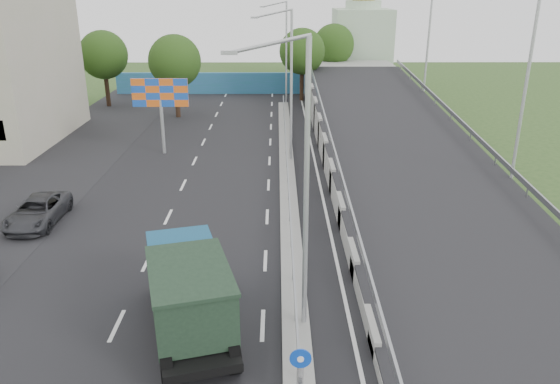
{
  "coord_description": "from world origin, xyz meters",
  "views": [
    {
      "loc": [
        -0.66,
        -10.84,
        11.56
      ],
      "look_at": [
        -0.52,
        13.98,
        2.2
      ],
      "focal_mm": 35.0,
      "sensor_mm": 36.0,
      "label": 1
    }
  ],
  "objects_px": {
    "sign_bollard": "(300,372)",
    "dump_truck": "(188,291)",
    "lamp_post_mid": "(288,78)",
    "billboard": "(160,97)",
    "lamp_post_near": "(301,175)",
    "lamp_post_far": "(284,47)",
    "church": "(362,40)",
    "parked_car_c": "(38,211)"
  },
  "relations": [
    {
      "from": "lamp_post_near",
      "to": "church",
      "type": "bearing_deg",
      "value": 79.62
    },
    {
      "from": "sign_bollard",
      "to": "lamp_post_mid",
      "type": "bearing_deg",
      "value": 89.74
    },
    {
      "from": "dump_truck",
      "to": "parked_car_c",
      "type": "distance_m",
      "value": 13.36
    },
    {
      "from": "lamp_post_mid",
      "to": "lamp_post_near",
      "type": "bearing_deg",
      "value": -90.0
    },
    {
      "from": "sign_bollard",
      "to": "church",
      "type": "xyz_separation_m",
      "value": [
        10.0,
        57.83,
        4.28
      ]
    },
    {
      "from": "billboard",
      "to": "church",
      "type": "bearing_deg",
      "value": 59.3
    },
    {
      "from": "sign_bollard",
      "to": "parked_car_c",
      "type": "relative_size",
      "value": 0.35
    },
    {
      "from": "lamp_post_mid",
      "to": "billboard",
      "type": "distance_m",
      "value": 9.47
    },
    {
      "from": "lamp_post_near",
      "to": "dump_truck",
      "type": "height_order",
      "value": "lamp_post_near"
    },
    {
      "from": "lamp_post_far",
      "to": "church",
      "type": "distance_m",
      "value": 17.15
    },
    {
      "from": "lamp_post_near",
      "to": "lamp_post_far",
      "type": "relative_size",
      "value": 1.0
    },
    {
      "from": "sign_bollard",
      "to": "lamp_post_near",
      "type": "height_order",
      "value": "lamp_post_near"
    },
    {
      "from": "dump_truck",
      "to": "billboard",
      "type": "bearing_deg",
      "value": 87.63
    },
    {
      "from": "lamp_post_far",
      "to": "dump_truck",
      "type": "xyz_separation_m",
      "value": [
        -3.89,
        -40.25,
        -4.18
      ]
    },
    {
      "from": "lamp_post_far",
      "to": "parked_car_c",
      "type": "relative_size",
      "value": 2.1
    },
    {
      "from": "lamp_post_near",
      "to": "sign_bollard",
      "type": "bearing_deg",
      "value": -91.64
    },
    {
      "from": "lamp_post_mid",
      "to": "parked_car_c",
      "type": "height_order",
      "value": "lamp_post_mid"
    },
    {
      "from": "billboard",
      "to": "dump_truck",
      "type": "distance_m",
      "value": 23.0
    },
    {
      "from": "parked_car_c",
      "to": "lamp_post_mid",
      "type": "bearing_deg",
      "value": 38.9
    },
    {
      "from": "billboard",
      "to": "dump_truck",
      "type": "relative_size",
      "value": 0.78
    },
    {
      "from": "church",
      "to": "dump_truck",
      "type": "xyz_separation_m",
      "value": [
        -13.78,
        -54.25,
        -3.68
      ]
    },
    {
      "from": "lamp_post_near",
      "to": "lamp_post_mid",
      "type": "height_order",
      "value": "same"
    },
    {
      "from": "sign_bollard",
      "to": "lamp_post_mid",
      "type": "distance_m",
      "value": 24.3
    },
    {
      "from": "lamp_post_mid",
      "to": "dump_truck",
      "type": "bearing_deg",
      "value": -100.86
    },
    {
      "from": "lamp_post_near",
      "to": "parked_car_c",
      "type": "relative_size",
      "value": 2.1
    },
    {
      "from": "lamp_post_far",
      "to": "billboard",
      "type": "xyz_separation_m",
      "value": [
        -9.11,
        -18.0,
        -1.62
      ]
    },
    {
      "from": "lamp_post_near",
      "to": "billboard",
      "type": "bearing_deg",
      "value": 112.49
    },
    {
      "from": "church",
      "to": "parked_car_c",
      "type": "xyz_separation_m",
      "value": [
        -23.08,
        -44.7,
        -4.64
      ]
    },
    {
      "from": "sign_bollard",
      "to": "lamp_post_far",
      "type": "bearing_deg",
      "value": 89.86
    },
    {
      "from": "billboard",
      "to": "parked_car_c",
      "type": "height_order",
      "value": "billboard"
    },
    {
      "from": "sign_bollard",
      "to": "dump_truck",
      "type": "xyz_separation_m",
      "value": [
        -3.78,
        3.57,
        0.6
      ]
    },
    {
      "from": "billboard",
      "to": "parked_car_c",
      "type": "xyz_separation_m",
      "value": [
        -4.08,
        -12.7,
        -3.52
      ]
    },
    {
      "from": "sign_bollard",
      "to": "church",
      "type": "distance_m",
      "value": 58.84
    },
    {
      "from": "lamp_post_mid",
      "to": "church",
      "type": "height_order",
      "value": "church"
    },
    {
      "from": "lamp_post_near",
      "to": "lamp_post_mid",
      "type": "xyz_separation_m",
      "value": [
        0.0,
        20.0,
        0.0
      ]
    },
    {
      "from": "dump_truck",
      "to": "sign_bollard",
      "type": "bearing_deg",
      "value": -59.0
    },
    {
      "from": "lamp_post_near",
      "to": "billboard",
      "type": "xyz_separation_m",
      "value": [
        -9.11,
        22.0,
        -1.62
      ]
    },
    {
      "from": "sign_bollard",
      "to": "lamp_post_near",
      "type": "bearing_deg",
      "value": 88.36
    },
    {
      "from": "dump_truck",
      "to": "lamp_post_far",
      "type": "bearing_deg",
      "value": 68.9
    },
    {
      "from": "lamp_post_near",
      "to": "lamp_post_far",
      "type": "bearing_deg",
      "value": 90.0
    },
    {
      "from": "church",
      "to": "billboard",
      "type": "xyz_separation_m",
      "value": [
        -19.0,
        -32.0,
        -1.12
      ]
    },
    {
      "from": "lamp_post_near",
      "to": "lamp_post_far",
      "type": "xyz_separation_m",
      "value": [
        0.0,
        40.0,
        0.0
      ]
    }
  ]
}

